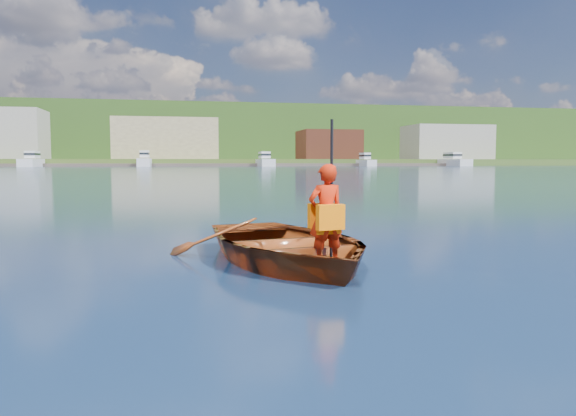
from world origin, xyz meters
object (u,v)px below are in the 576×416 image
at_px(rowboat, 286,245).
at_px(child_paddler, 326,215).
at_px(dock, 181,165).
at_px(marina_yachts, 234,161).

xyz_separation_m(rowboat, child_paddler, (0.33, -0.85, 0.47)).
distance_m(rowboat, dock, 147.40).
xyz_separation_m(dock, marina_yachts, (13.93, -4.69, 1.02)).
xyz_separation_m(child_paddler, dock, (-1.03, 148.25, -0.31)).
height_order(child_paddler, dock, child_paddler).
distance_m(child_paddler, dock, 148.26).
relative_size(rowboat, dock, 0.03).
relative_size(dock, marina_yachts, 1.13).
bearing_deg(rowboat, child_paddler, -68.77).
distance_m(rowboat, marina_yachts, 143.33).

